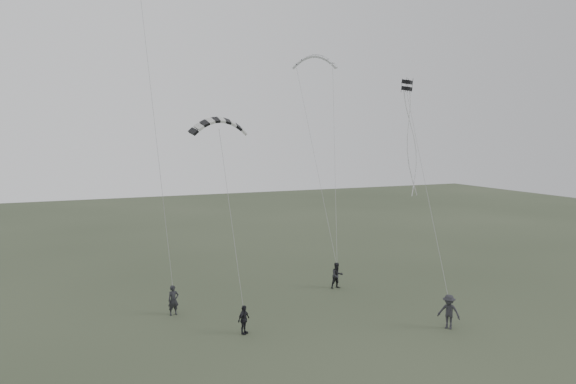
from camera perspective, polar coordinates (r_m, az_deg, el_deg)
name	(u,v)px	position (r m, az deg, el deg)	size (l,w,h in m)	color
ground	(296,327)	(32.54, 0.82, -13.52)	(140.00, 140.00, 0.00)	#36402B
flyer_left	(173,300)	(34.92, -11.56, -10.72)	(0.66, 0.43, 1.80)	black
flyer_right	(337,276)	(40.00, 5.01, -8.45)	(0.89, 0.70, 1.84)	black
flyer_center	(244,320)	(31.30, -4.51, -12.80)	(0.93, 0.39, 1.59)	black
flyer_far	(449,312)	(33.18, 16.03, -11.61)	(1.25, 0.72, 1.93)	#27272C
kite_pale_large	(315,56)	(49.09, 2.72, 13.61)	(3.86, 0.87, 1.59)	#B7BABD
kite_striped	(219,120)	(32.91, -7.04, 7.29)	(3.33, 0.83, 1.28)	black
kite_box	(407,85)	(39.07, 12.00, 10.56)	(0.58, 0.58, 0.69)	black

